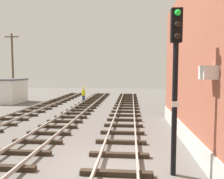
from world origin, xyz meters
name	(u,v)px	position (x,y,z in m)	size (l,w,h in m)	color
ground_plane	(102,165)	(0.00, 0.00, 0.00)	(80.00, 80.00, 0.00)	#605B56
track_near_building	(118,162)	(0.59, 0.00, 0.13)	(2.50, 54.24, 0.32)	#2D2319
track_centre	(13,158)	(-3.55, 0.00, 0.13)	(2.50, 54.24, 0.32)	#2D2319
signal_mast	(175,73)	(2.53, -0.61, 3.50)	(0.36, 0.40, 5.60)	black
control_hut	(9,91)	(-13.08, 16.25, 1.39)	(3.00, 3.80, 2.76)	silver
parked_car_blue	(2,92)	(-16.40, 20.34, 0.90)	(4.20, 2.04, 1.76)	#23389E
utility_pole_far	(13,66)	(-13.94, 18.82, 4.37)	(1.80, 0.24, 8.35)	brown
track_worker_foreground	(84,95)	(-4.43, 16.90, 0.93)	(0.40, 0.40, 1.87)	#262D4C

